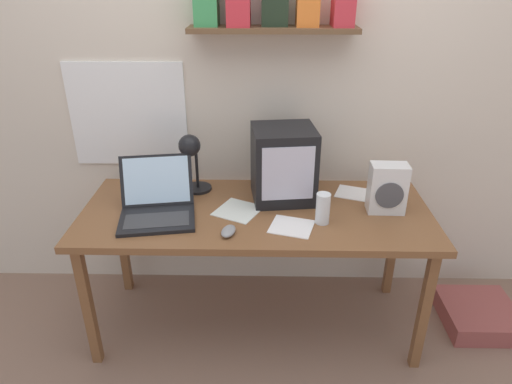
# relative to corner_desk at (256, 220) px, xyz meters

# --- Properties ---
(ground_plane) EXTENTS (12.00, 12.00, 0.00)m
(ground_plane) POSITION_rel_corner_desk_xyz_m (0.00, 0.00, -0.66)
(ground_plane) COLOR #876755
(back_wall) EXTENTS (5.60, 0.24, 2.60)m
(back_wall) POSITION_rel_corner_desk_xyz_m (-0.00, 0.45, 0.64)
(back_wall) COLOR beige
(back_wall) RESTS_ON ground_plane
(corner_desk) EXTENTS (1.73, 0.71, 0.72)m
(corner_desk) POSITION_rel_corner_desk_xyz_m (0.00, 0.00, 0.00)
(corner_desk) COLOR brown
(corner_desk) RESTS_ON ground_plane
(crt_monitor) EXTENTS (0.34, 0.32, 0.38)m
(crt_monitor) POSITION_rel_corner_desk_xyz_m (0.14, 0.14, 0.25)
(crt_monitor) COLOR black
(crt_monitor) RESTS_ON corner_desk
(laptop) EXTENTS (0.40, 0.41, 0.25)m
(laptop) POSITION_rel_corner_desk_xyz_m (-0.48, -0.05, 0.12)
(laptop) COLOR black
(laptop) RESTS_ON corner_desk
(desk_lamp) EXTENTS (0.15, 0.19, 0.33)m
(desk_lamp) POSITION_rel_corner_desk_xyz_m (-0.33, 0.18, 0.28)
(desk_lamp) COLOR black
(desk_lamp) RESTS_ON corner_desk
(juice_glass) EXTENTS (0.07, 0.07, 0.15)m
(juice_glass) POSITION_rel_corner_desk_xyz_m (0.31, -0.11, 0.13)
(juice_glass) COLOR white
(juice_glass) RESTS_ON corner_desk
(space_heater) EXTENTS (0.18, 0.11, 0.25)m
(space_heater) POSITION_rel_corner_desk_xyz_m (0.64, 0.01, 0.18)
(space_heater) COLOR white
(space_heater) RESTS_ON corner_desk
(computer_mouse) EXTENTS (0.08, 0.12, 0.03)m
(computer_mouse) POSITION_rel_corner_desk_xyz_m (-0.12, -0.23, 0.07)
(computer_mouse) COLOR gray
(computer_mouse) RESTS_ON corner_desk
(loose_paper_near_laptop) EXTENTS (0.23, 0.22, 0.00)m
(loose_paper_near_laptop) POSITION_rel_corner_desk_xyz_m (0.17, -0.16, 0.06)
(loose_paper_near_laptop) COLOR white
(loose_paper_near_laptop) RESTS_ON corner_desk
(loose_paper_near_monitor) EXTENTS (0.28, 0.23, 0.00)m
(loose_paper_near_monitor) POSITION_rel_corner_desk_xyz_m (0.54, 0.18, 0.06)
(loose_paper_near_monitor) COLOR white
(loose_paper_near_monitor) RESTS_ON corner_desk
(open_notebook) EXTENTS (0.27, 0.27, 0.00)m
(open_notebook) POSITION_rel_corner_desk_xyz_m (-0.09, -0.01, 0.06)
(open_notebook) COLOR white
(open_notebook) RESTS_ON corner_desk
(floor_cushion) EXTENTS (0.39, 0.39, 0.11)m
(floor_cushion) POSITION_rel_corner_desk_xyz_m (1.25, 0.02, -0.61)
(floor_cushion) COLOR #9C4B47
(floor_cushion) RESTS_ON ground_plane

